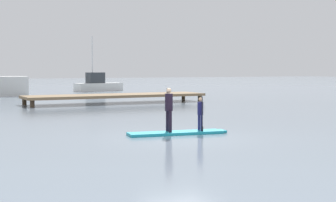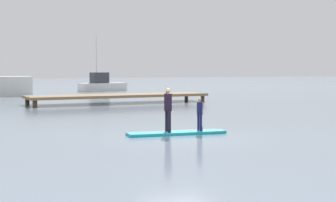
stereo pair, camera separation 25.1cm
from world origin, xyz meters
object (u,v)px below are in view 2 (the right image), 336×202
Objects in this scene: paddleboard_near at (177,133)px; fishing_boat_green_midground at (102,85)px; paddler_child_solo at (200,112)px; paddler_adult at (168,107)px.

paddleboard_near is 36.48m from fishing_boat_green_midground.
paddler_child_solo is at bearing -9.88° from paddleboard_near.
paddleboard_near is 1.00m from paddler_adult.
paddler_child_solo is at bearing -10.01° from paddler_adult.
paddleboard_near is 0.62× the size of fishing_boat_green_midground.
paddler_adult reaches higher than paddleboard_near.
paddler_adult is 1.25× the size of paddler_child_solo.
paddler_adult is at bearing 169.67° from paddleboard_near.
paddler_child_solo is at bearing -103.53° from fishing_boat_green_midground.
paddleboard_near is at bearing 170.12° from paddler_child_solo.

